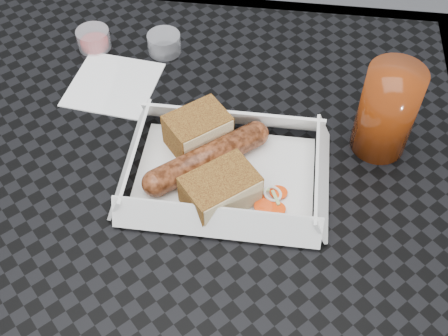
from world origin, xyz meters
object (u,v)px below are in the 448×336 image
(food_tray, at_px, (225,176))
(drink_glass, at_px, (387,111))
(bratwurst, at_px, (207,158))
(patio_table, at_px, (169,215))

(food_tray, height_order, drink_glass, drink_glass)
(food_tray, distance_m, bratwurst, 0.03)
(patio_table, xyz_separation_m, drink_glass, (0.27, 0.09, 0.14))
(food_tray, bearing_deg, drink_glass, 22.51)
(bratwurst, bearing_deg, drink_glass, 17.59)
(food_tray, relative_size, drink_glass, 1.76)
(patio_table, bearing_deg, drink_glass, 19.57)
(patio_table, height_order, drink_glass, drink_glass)
(patio_table, distance_m, food_tray, 0.11)
(food_tray, relative_size, bratwurst, 1.51)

